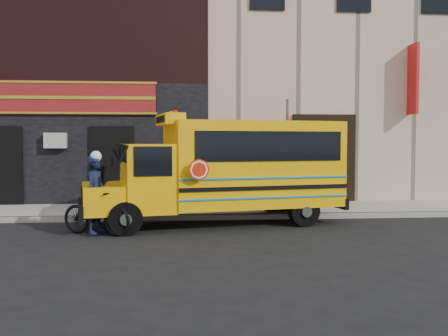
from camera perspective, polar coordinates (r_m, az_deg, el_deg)
name	(u,v)px	position (r m, az deg, el deg)	size (l,w,h in m)	color
ground	(221,237)	(11.65, -0.40, -7.91)	(120.00, 120.00, 0.00)	black
curb	(214,217)	(14.19, -1.21, -5.63)	(40.00, 0.20, 0.15)	gray
sidewalk	(211,210)	(15.68, -1.55, -4.81)	(40.00, 3.00, 0.15)	gray
building	(201,51)	(22.23, -2.64, 13.16)	(20.00, 10.70, 12.00)	#BCA78D
school_bus	(229,168)	(13.36, 0.53, 0.02)	(7.19, 3.47, 2.92)	black
sign_pole	(287,152)	(14.84, 7.23, 1.78)	(0.08, 0.30, 3.46)	#454D46
bicycle	(96,212)	(12.21, -14.39, -4.89)	(0.51, 1.82, 1.09)	black
cyclist	(96,196)	(12.15, -14.37, -3.17)	(0.67, 0.44, 1.83)	black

